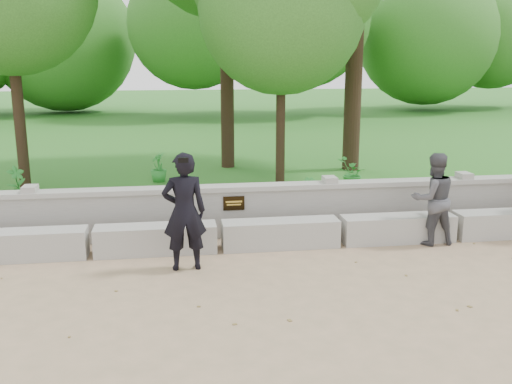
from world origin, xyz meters
The scene contains 10 objects.
ground centered at (0.00, 0.00, 0.00)m, with size 80.00×80.00×0.00m, color tan.
lawn centered at (0.00, 14.00, 0.12)m, with size 40.00×22.00×0.25m, color #327027.
concrete_bench centered at (0.00, 1.90, 0.22)m, with size 11.90×0.45×0.45m.
parapet_wall centered at (0.00, 2.60, 0.46)m, with size 12.50×0.35×0.90m.
man_main centered at (-0.56, 1.13, 0.86)m, with size 0.66×0.59×1.73m.
visitor_left centered at (3.50, 1.72, 0.76)m, with size 0.77×0.61×1.53m.
shrub_a centered at (-3.80, 4.89, 0.59)m, with size 0.35×0.24×0.67m, color #308D34.
shrub_b centered at (1.83, 3.30, 0.54)m, with size 0.32×0.26×0.58m, color #308D34.
shrub_c centered at (3.10, 4.78, 0.59)m, with size 0.61×0.53×0.68m, color #308D34.
shrub_d centered at (-1.03, 6.17, 0.59)m, with size 0.38×0.34×0.68m, color #308D34.
Camera 1 is at (-0.68, -6.82, 3.00)m, focal length 40.00 mm.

